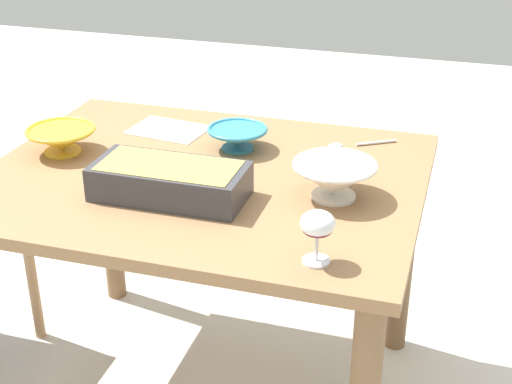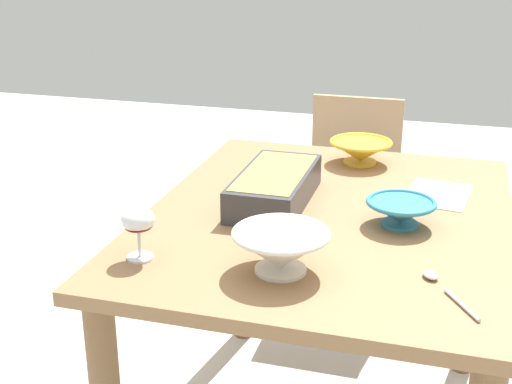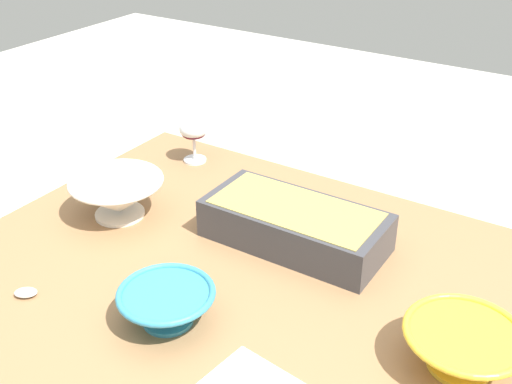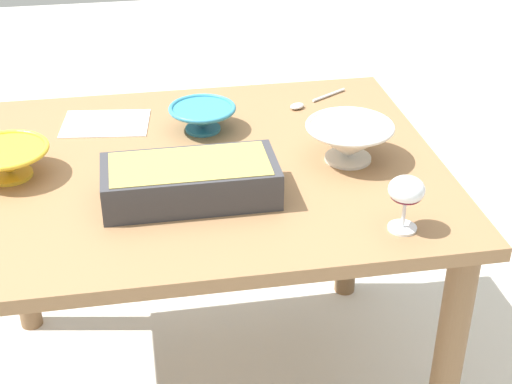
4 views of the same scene
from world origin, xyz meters
The scene contains 9 objects.
dining_table centered at (0.00, 0.00, 0.64)m, with size 1.19×0.94×0.76m.
chair centered at (0.95, 0.08, 0.47)m, with size 0.44×0.39×0.83m.
wine_glass centered at (-0.40, 0.36, 0.85)m, with size 0.08×0.08×0.12m.
casserole_dish centered at (0.03, 0.16, 0.81)m, with size 0.39×0.18×0.09m.
mixing_bowl centered at (-0.04, -0.19, 0.80)m, with size 0.18×0.18×0.07m.
small_bowl centered at (0.44, -0.02, 0.80)m, with size 0.20×0.20×0.08m.
serving_bowl centered at (-0.37, 0.04, 0.81)m, with size 0.22×0.22×0.10m.
serving_spoon centered at (-0.34, -0.30, 0.77)m, with size 0.19×0.13×0.01m.
napkin centered at (0.22, -0.27, 0.76)m, with size 0.23×0.17×0.00m, color white.
Camera 2 is at (-1.72, -0.30, 1.46)m, focal length 49.40 mm.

